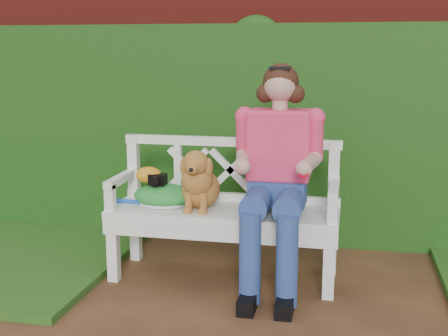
# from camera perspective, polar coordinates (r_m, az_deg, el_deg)

# --- Properties ---
(brick_wall) EXTENTS (10.00, 0.30, 2.20)m
(brick_wall) POSITION_cam_1_polar(r_m,az_deg,el_deg) (4.86, 6.38, 6.33)
(brick_wall) COLOR maroon
(brick_wall) RESTS_ON ground
(ivy_hedge) EXTENTS (10.00, 0.18, 1.70)m
(ivy_hedge) POSITION_cam_1_polar(r_m,az_deg,el_deg) (4.67, 6.05, 3.05)
(ivy_hedge) COLOR #245817
(ivy_hedge) RESTS_ON ground
(garden_bench) EXTENTS (1.62, 0.72, 0.48)m
(garden_bench) POSITION_cam_1_polar(r_m,az_deg,el_deg) (4.02, -0.00, -7.15)
(garden_bench) COLOR white
(garden_bench) RESTS_ON ground
(seated_woman) EXTENTS (0.83, 0.95, 1.41)m
(seated_woman) POSITION_cam_1_polar(r_m,az_deg,el_deg) (3.82, 5.14, -0.92)
(seated_woman) COLOR #D73B58
(seated_woman) RESTS_ON ground
(dog) EXTENTS (0.37, 0.44, 0.41)m
(dog) POSITION_cam_1_polar(r_m,az_deg,el_deg) (3.89, -2.34, -0.98)
(dog) COLOR olive
(dog) RESTS_ON garden_bench
(tennis_racket) EXTENTS (0.62, 0.34, 0.03)m
(tennis_racket) POSITION_cam_1_polar(r_m,az_deg,el_deg) (4.05, -6.27, -3.33)
(tennis_racket) COLOR white
(tennis_racket) RESTS_ON garden_bench
(green_bag) EXTENTS (0.50, 0.44, 0.14)m
(green_bag) POSITION_cam_1_polar(r_m,az_deg,el_deg) (4.04, -5.71, -2.52)
(green_bag) COLOR green
(green_bag) RESTS_ON garden_bench
(camera_item) EXTENTS (0.11, 0.09, 0.07)m
(camera_item) POSITION_cam_1_polar(r_m,az_deg,el_deg) (4.01, -6.33, -1.06)
(camera_item) COLOR black
(camera_item) RESTS_ON green_bag
(baseball_glove) EXTENTS (0.20, 0.16, 0.11)m
(baseball_glove) POSITION_cam_1_polar(r_m,az_deg,el_deg) (4.05, -7.19, -0.67)
(baseball_glove) COLOR orange
(baseball_glove) RESTS_ON green_bag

